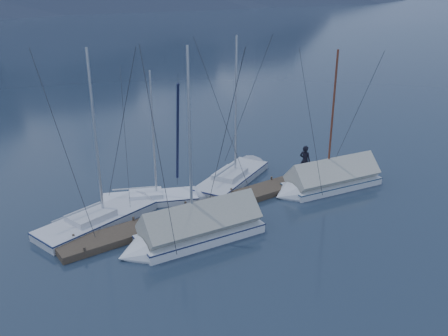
% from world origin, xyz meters
% --- Properties ---
extents(ground, '(1000.00, 1000.00, 0.00)m').
position_xyz_m(ground, '(0.00, 0.00, 0.00)').
color(ground, '#152131').
rests_on(ground, ground).
extents(dock, '(18.00, 1.50, 0.54)m').
position_xyz_m(dock, '(0.00, 2.00, 0.11)').
color(dock, '#382D23').
rests_on(dock, ground).
extents(mooring_posts, '(15.12, 1.52, 0.35)m').
position_xyz_m(mooring_posts, '(-0.50, 2.00, 0.35)').
color(mooring_posts, '#382D23').
rests_on(mooring_posts, ground).
extents(sailboat_open_left, '(7.44, 3.75, 9.47)m').
position_xyz_m(sailboat_open_left, '(-5.50, 4.21, 0.17)').
color(sailboat_open_left, silver).
rests_on(sailboat_open_left, ground).
extents(sailboat_open_mid, '(6.16, 3.99, 7.93)m').
position_xyz_m(sailboat_open_mid, '(-2.30, 4.45, 0.14)').
color(sailboat_open_mid, white).
rests_on(sailboat_open_mid, ground).
extents(sailboat_open_right, '(7.32, 4.94, 9.47)m').
position_xyz_m(sailboat_open_right, '(3.22, 4.88, 0.17)').
color(sailboat_open_right, silver).
rests_on(sailboat_open_right, ground).
extents(sailboat_covered_near, '(7.09, 3.25, 8.90)m').
position_xyz_m(sailboat_covered_near, '(6.18, 0.46, 0.44)').
color(sailboat_covered_near, silver).
rests_on(sailboat_covered_near, ground).
extents(sailboat_covered_far, '(7.17, 3.01, 9.82)m').
position_xyz_m(sailboat_covered_far, '(-3.51, -0.16, 0.48)').
color(sailboat_covered_far, silver).
rests_on(sailboat_covered_far, ground).
extents(person, '(0.65, 0.81, 1.93)m').
position_xyz_m(person, '(5.99, 1.99, 1.30)').
color(person, black).
rests_on(person, dock).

